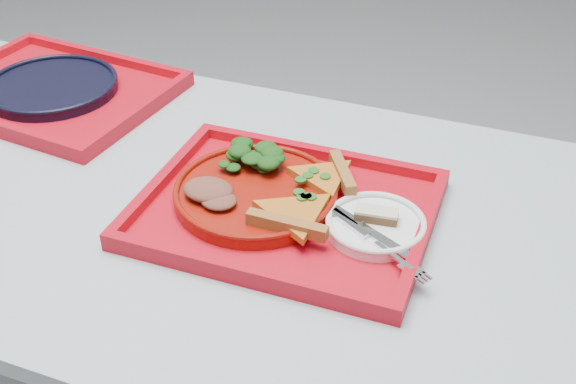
% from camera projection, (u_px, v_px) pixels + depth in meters
% --- Properties ---
extents(table, '(1.60, 0.80, 0.75)m').
position_uv_depth(table, '(156.00, 221.00, 1.25)').
color(table, '#9CA8AF').
rests_on(table, ground).
extents(tray_main, '(0.45, 0.36, 0.01)m').
position_uv_depth(tray_main, '(286.00, 213.00, 1.13)').
color(tray_main, '#B30917').
rests_on(tray_main, table).
extents(tray_far, '(0.48, 0.39, 0.01)m').
position_uv_depth(tray_far, '(54.00, 94.00, 1.46)').
color(tray_far, '#B30917').
rests_on(tray_far, table).
extents(dinner_plate, '(0.26, 0.26, 0.02)m').
position_uv_depth(dinner_plate, '(256.00, 194.00, 1.15)').
color(dinner_plate, maroon).
rests_on(dinner_plate, tray_main).
extents(side_plate, '(0.15, 0.15, 0.01)m').
position_uv_depth(side_plate, '(376.00, 227.00, 1.08)').
color(side_plate, white).
rests_on(side_plate, tray_main).
extents(navy_plate, '(0.26, 0.26, 0.02)m').
position_uv_depth(navy_plate, '(52.00, 88.00, 1.45)').
color(navy_plate, black).
rests_on(navy_plate, tray_far).
extents(pizza_slice_a, '(0.12, 0.14, 0.02)m').
position_uv_depth(pizza_slice_a, '(296.00, 211.00, 1.08)').
color(pizza_slice_a, '#C78A20').
rests_on(pizza_slice_a, dinner_plate).
extents(pizza_slice_b, '(0.16, 0.16, 0.02)m').
position_uv_depth(pizza_slice_b, '(323.00, 175.00, 1.16)').
color(pizza_slice_b, '#C78A20').
rests_on(pizza_slice_b, dinner_plate).
extents(salad_heap, '(0.09, 0.08, 0.05)m').
position_uv_depth(salad_heap, '(253.00, 156.00, 1.18)').
color(salad_heap, black).
rests_on(salad_heap, dinner_plate).
extents(meat_portion, '(0.08, 0.06, 0.02)m').
position_uv_depth(meat_portion, '(208.00, 190.00, 1.12)').
color(meat_portion, brown).
rests_on(meat_portion, dinner_plate).
extents(dessert_bar, '(0.07, 0.03, 0.02)m').
position_uv_depth(dessert_bar, '(376.00, 215.00, 1.08)').
color(dessert_bar, '#50331A').
rests_on(dessert_bar, side_plate).
extents(knife, '(0.17, 0.10, 0.01)m').
position_uv_depth(knife, '(368.00, 229.00, 1.06)').
color(knife, silver).
rests_on(knife, side_plate).
extents(fork, '(0.17, 0.11, 0.01)m').
position_uv_depth(fork, '(375.00, 241.00, 1.04)').
color(fork, silver).
rests_on(fork, side_plate).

